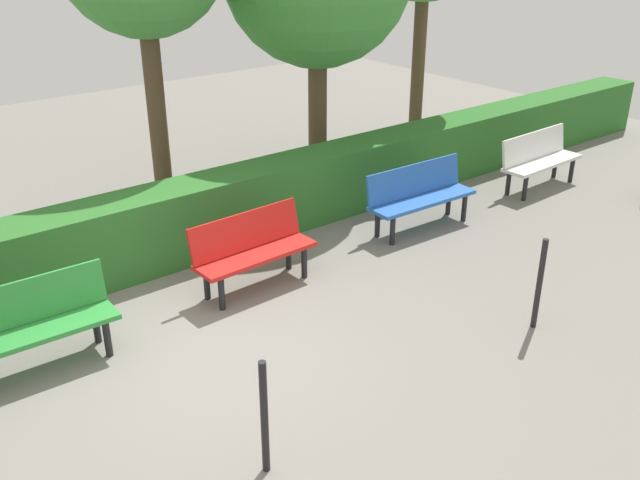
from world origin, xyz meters
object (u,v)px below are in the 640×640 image
object	(u,v)px
bench_black	(557,271)
bench_orange	(428,288)
bench_white	(281,313)
tree_near	(490,12)
bench_blue	(90,342)

from	to	relation	value
bench_black	bench_orange	distance (m)	2.05
bench_white	tree_near	bearing A→B (deg)	-148.73
tree_near	bench_orange	bearing A→B (deg)	47.37
bench_blue	bench_orange	bearing A→B (deg)	-178.33
bench_blue	tree_near	xyz separation A→B (m)	(-6.53, -2.31, 3.35)
bench_black	tree_near	size ratio (longest dim) A/B	0.28
bench_white	bench_blue	distance (m)	2.28
bench_white	tree_near	xyz separation A→B (m)	(-4.25, -2.37, 3.35)
bench_black	bench_white	bearing A→B (deg)	-1.83
bench_black	tree_near	world-z (taller)	tree_near
bench_orange	bench_blue	world-z (taller)	same
bench_black	bench_orange	bearing A→B (deg)	-3.70
bench_orange	tree_near	size ratio (longest dim) A/B	0.30
bench_white	bench_blue	world-z (taller)	same
bench_black	tree_near	bearing A→B (deg)	-93.27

